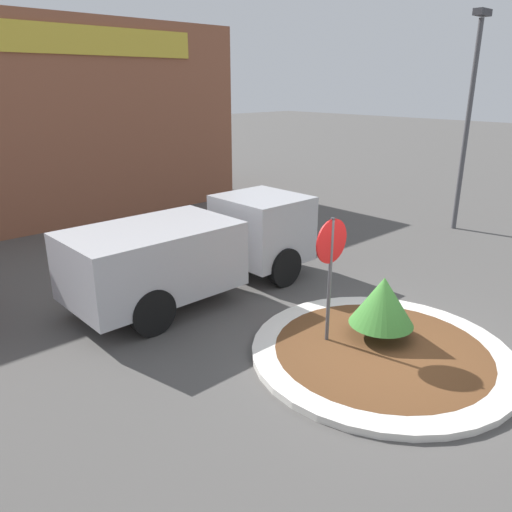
# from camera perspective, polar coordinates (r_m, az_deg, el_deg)

# --- Properties ---
(ground_plane) EXTENTS (120.00, 120.00, 0.00)m
(ground_plane) POSITION_cam_1_polar(r_m,az_deg,el_deg) (9.74, 14.04, -10.94)
(ground_plane) COLOR #514F4C
(traffic_island) EXTENTS (4.80, 4.80, 0.13)m
(traffic_island) POSITION_cam_1_polar(r_m,az_deg,el_deg) (9.70, 14.07, -10.61)
(traffic_island) COLOR silver
(traffic_island) RESTS_ON ground_plane
(stop_sign) EXTENTS (0.83, 0.07, 2.54)m
(stop_sign) POSITION_cam_1_polar(r_m,az_deg,el_deg) (9.14, 8.54, -0.21)
(stop_sign) COLOR #4C4C51
(stop_sign) RESTS_ON ground_plane
(island_shrub) EXTENTS (1.23, 1.23, 1.24)m
(island_shrub) POSITION_cam_1_polar(r_m,az_deg,el_deg) (9.76, 14.29, -4.99)
(island_shrub) COLOR brown
(island_shrub) RESTS_ON traffic_island
(utility_truck) EXTENTS (6.06, 2.25, 2.08)m
(utility_truck) POSITION_cam_1_polar(r_m,az_deg,el_deg) (11.64, -6.76, 0.92)
(utility_truck) COLOR #B2B2B7
(utility_truck) RESTS_ON ground_plane
(storefront_building) EXTENTS (14.15, 6.07, 6.91)m
(storefront_building) POSITION_cam_1_polar(r_m,az_deg,el_deg) (20.93, -24.04, 13.96)
(storefront_building) COLOR #93563D
(storefront_building) RESTS_ON ground_plane
(light_pole) EXTENTS (0.70, 0.30, 6.91)m
(light_pole) POSITION_cam_1_polar(r_m,az_deg,el_deg) (18.10, 23.21, 15.28)
(light_pole) COLOR #4C4C51
(light_pole) RESTS_ON ground_plane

